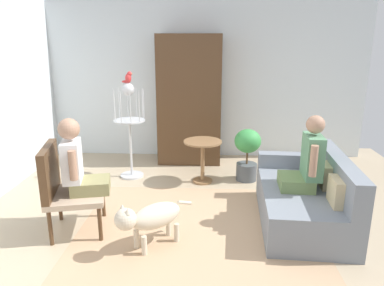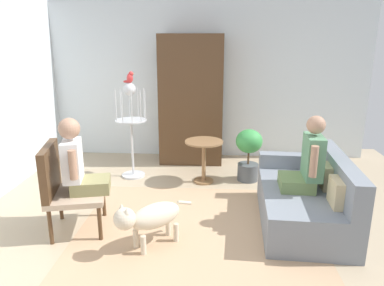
{
  "view_description": "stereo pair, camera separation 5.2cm",
  "coord_description": "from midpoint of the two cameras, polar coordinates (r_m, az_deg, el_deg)",
  "views": [
    {
      "loc": [
        0.2,
        -3.63,
        2.07
      ],
      "look_at": [
        0.02,
        0.21,
        0.97
      ],
      "focal_mm": 34.01,
      "sensor_mm": 36.0,
      "label": 1
    },
    {
      "loc": [
        0.26,
        -3.63,
        2.07
      ],
      "look_at": [
        0.02,
        0.21,
        0.97
      ],
      "focal_mm": 34.01,
      "sensor_mm": 36.0,
      "label": 2
    }
  ],
  "objects": [
    {
      "name": "ground_plane",
      "position": [
        4.19,
        -0.74,
        -13.71
      ],
      "size": [
        6.79,
        6.79,
        0.0
      ],
      "primitive_type": "plane",
      "color": "tan"
    },
    {
      "name": "area_rug",
      "position": [
        4.18,
        0.48,
        -13.74
      ],
      "size": [
        2.67,
        2.45,
        0.01
      ],
      "primitive_type": "cube",
      "color": "tan",
      "rests_on": "ground"
    },
    {
      "name": "potted_plant",
      "position": [
        5.51,
        8.4,
        -1.21
      ],
      "size": [
        0.39,
        0.39,
        0.79
      ],
      "color": "#4C5156",
      "rests_on": "ground"
    },
    {
      "name": "armoire_cabinet",
      "position": [
        6.2,
        -0.64,
        6.75
      ],
      "size": [
        1.06,
        0.56,
        2.16
      ],
      "primitive_type": "cube",
      "color": "#4C331E",
      "rests_on": "ground"
    },
    {
      "name": "armchair",
      "position": [
        4.21,
        -19.9,
        -6.02
      ],
      "size": [
        0.73,
        0.78,
        0.99
      ],
      "color": "#4C331E",
      "rests_on": "ground"
    },
    {
      "name": "back_wall",
      "position": [
        6.56,
        0.78,
        9.71
      ],
      "size": [
        5.86,
        0.12,
        2.72
      ],
      "primitive_type": "cube",
      "color": "silver",
      "rests_on": "ground"
    },
    {
      "name": "person_on_couch",
      "position": [
        4.27,
        17.31,
        -2.63
      ],
      "size": [
        0.46,
        0.56,
        0.85
      ],
      "color": "#647E4A"
    },
    {
      "name": "couch",
      "position": [
        4.47,
        17.23,
        -8.32
      ],
      "size": [
        1.02,
        1.67,
        0.81
      ],
      "color": "slate",
      "rests_on": "ground"
    },
    {
      "name": "round_end_table",
      "position": [
        5.37,
        1.41,
        -1.67
      ],
      "size": [
        0.56,
        0.56,
        0.64
      ],
      "color": "olive",
      "rests_on": "ground"
    },
    {
      "name": "parrot",
      "position": [
        5.46,
        -10.23,
        10.07
      ],
      "size": [
        0.17,
        0.1,
        0.17
      ],
      "color": "red",
      "rests_on": "bird_cage_stand"
    },
    {
      "name": "dog",
      "position": [
        3.78,
        -6.98,
        -11.51
      ],
      "size": [
        0.73,
        0.66,
        0.55
      ],
      "color": "beige",
      "rests_on": "ground"
    },
    {
      "name": "person_on_armchair",
      "position": [
        4.11,
        -17.85,
        -3.01
      ],
      "size": [
        0.53,
        0.49,
        0.83
      ],
      "color": "olive"
    },
    {
      "name": "bird_cage_stand",
      "position": [
        5.57,
        -10.03,
        3.11
      ],
      "size": [
        0.47,
        0.47,
        1.46
      ],
      "color": "silver",
      "rests_on": "ground"
    }
  ]
}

